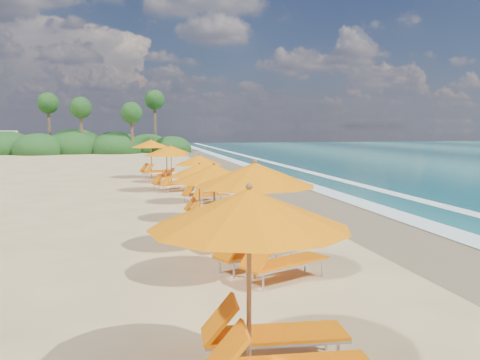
{
  "coord_description": "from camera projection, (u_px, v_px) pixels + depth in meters",
  "views": [
    {
      "loc": [
        -4.33,
        -19.54,
        3.36
      ],
      "look_at": [
        0.0,
        0.0,
        1.2
      ],
      "focal_mm": 37.35,
      "sensor_mm": 36.0,
      "label": 1
    }
  ],
  "objects": [
    {
      "name": "station_6",
      "position": [
        174.0,
        161.0,
        29.76
      ],
      "size": [
        3.05,
        3.05,
        2.27
      ],
      "rotation": [
        0.0,
        0.0,
        -0.53
      ],
      "color": "olive",
      "rests_on": "ground"
    },
    {
      "name": "station_4",
      "position": [
        202.0,
        175.0,
        21.92
      ],
      "size": [
        2.88,
        2.88,
        2.16
      ],
      "rotation": [
        0.0,
        0.0,
        0.49
      ],
      "color": "olive",
      "rests_on": "ground"
    },
    {
      "name": "station_5",
      "position": [
        170.0,
        165.0,
        25.91
      ],
      "size": [
        3.13,
        3.11,
        2.38
      ],
      "rotation": [
        0.0,
        0.0,
        0.44
      ],
      "color": "olive",
      "rests_on": "ground"
    },
    {
      "name": "treeline",
      "position": [
        84.0,
        145.0,
        62.19
      ],
      "size": [
        25.8,
        8.8,
        9.74
      ],
      "color": "#163D14",
      "rests_on": "ground"
    },
    {
      "name": "surf_foam",
      "position": [
        390.0,
        203.0,
        21.69
      ],
      "size": [
        4.0,
        160.0,
        0.01
      ],
      "color": "white",
      "rests_on": "ground"
    },
    {
      "name": "station_2",
      "position": [
        220.0,
        200.0,
        13.79
      ],
      "size": [
        3.09,
        3.05,
        2.38
      ],
      "rotation": [
        0.0,
        0.0,
        0.39
      ],
      "color": "olive",
      "rests_on": "ground"
    },
    {
      "name": "station_0",
      "position": [
        265.0,
        272.0,
        6.45
      ],
      "size": [
        3.0,
        2.82,
        2.65
      ],
      "rotation": [
        0.0,
        0.0,
        -0.09
      ],
      "color": "olive",
      "rests_on": "ground"
    },
    {
      "name": "station_7",
      "position": [
        154.0,
        156.0,
        32.6
      ],
      "size": [
        3.22,
        3.13,
        2.55
      ],
      "rotation": [
        0.0,
        0.0,
        0.3
      ],
      "color": "olive",
      "rests_on": "ground"
    },
    {
      "name": "ground",
      "position": [
        240.0,
        209.0,
        20.25
      ],
      "size": [
        160.0,
        160.0,
        0.0
      ],
      "primitive_type": "plane",
      "color": "#D9BB80",
      "rests_on": "ground"
    },
    {
      "name": "station_1",
      "position": [
        262.0,
        211.0,
        11.01
      ],
      "size": [
        3.47,
        3.44,
        2.65
      ],
      "rotation": [
        0.0,
        0.0,
        0.42
      ],
      "color": "olive",
      "rests_on": "ground"
    },
    {
      "name": "station_3",
      "position": [
        204.0,
        188.0,
        17.91
      ],
      "size": [
        2.34,
        2.19,
        2.07
      ],
      "rotation": [
        0.0,
        0.0,
        0.08
      ],
      "color": "olive",
      "rests_on": "ground"
    },
    {
      "name": "wet_sand",
      "position": [
        332.0,
        206.0,
        21.11
      ],
      "size": [
        4.0,
        160.0,
        0.01
      ],
      "primitive_type": "cube",
      "color": "olive",
      "rests_on": "ground"
    }
  ]
}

